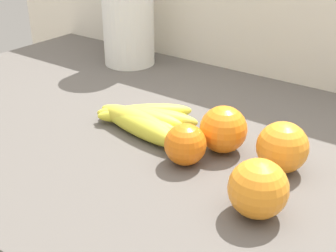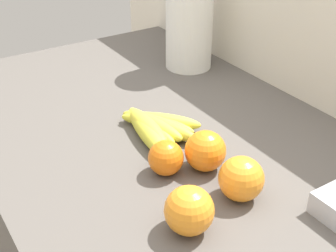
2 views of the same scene
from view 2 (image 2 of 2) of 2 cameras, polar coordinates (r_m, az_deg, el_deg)
The scene contains 6 objects.
banana_bunch at distance 0.97m, azimuth -1.85°, elevation -0.05°, with size 0.21×0.16×0.04m.
orange_center at distance 0.85m, azimuth -0.27°, elevation -3.96°, with size 0.07×0.07×0.07m, color orange.
orange_right at distance 0.72m, azimuth 2.63°, elevation -10.37°, with size 0.08×0.08×0.08m, color orange.
orange_back_left at distance 0.79m, azimuth 8.77°, elevation -6.56°, with size 0.08×0.08×0.08m, color orange.
orange_far_right at distance 0.86m, azimuth 4.78°, elevation -3.02°, with size 0.08×0.08×0.08m, color orange.
paper_towel_roll at distance 1.26m, azimuth 2.65°, elevation 12.94°, with size 0.13×0.13×0.29m.
Camera 2 is at (0.51, -0.44, 1.44)m, focal length 49.38 mm.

